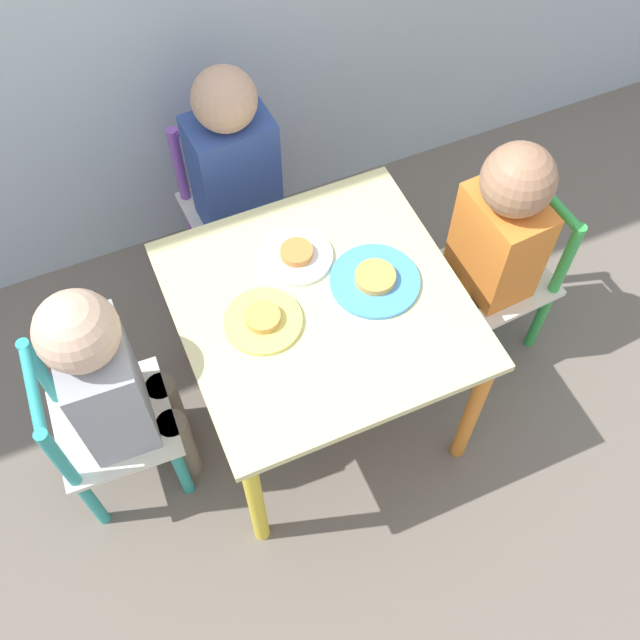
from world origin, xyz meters
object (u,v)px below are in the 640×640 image
(child_right, at_px, (494,240))
(plate_back, at_px, (297,255))
(child_left, at_px, (113,382))
(chair_green, at_px, (500,275))
(chair_purple, at_px, (234,208))
(chair_teal, at_px, (105,428))
(plate_right, at_px, (375,280))
(kids_table, at_px, (320,319))
(plate_left, at_px, (263,320))
(child_back, at_px, (237,175))

(child_right, relative_size, plate_back, 4.34)
(child_left, bearing_deg, child_right, -86.81)
(chair_green, xyz_separation_m, plate_back, (-0.52, 0.09, 0.24))
(chair_purple, bearing_deg, chair_teal, -137.80)
(chair_teal, xyz_separation_m, plate_right, (0.65, -0.02, 0.24))
(kids_table, distance_m, chair_teal, 0.55)
(chair_teal, height_order, plate_right, plate_right)
(child_right, height_order, plate_left, child_right)
(chair_purple, bearing_deg, chair_green, -44.61)
(plate_left, relative_size, plate_back, 1.03)
(chair_teal, relative_size, plate_left, 3.05)
(kids_table, height_order, child_left, child_left)
(chair_purple, relative_size, child_back, 0.69)
(chair_teal, relative_size, chair_green, 1.00)
(chair_teal, bearing_deg, child_back, -46.12)
(plate_left, bearing_deg, chair_teal, 176.88)
(kids_table, bearing_deg, chair_teal, 177.65)
(kids_table, height_order, child_back, child_back)
(chair_teal, bearing_deg, chair_green, -86.81)
(plate_back, bearing_deg, child_left, -166.49)
(chair_green, xyz_separation_m, plate_right, (-0.39, -0.04, 0.24))
(kids_table, xyz_separation_m, child_right, (0.46, 0.03, 0.01))
(child_back, bearing_deg, child_left, -137.79)
(chair_green, xyz_separation_m, child_back, (-0.54, 0.42, 0.18))
(plate_left, distance_m, plate_right, 0.26)
(chair_green, relative_size, chair_purple, 1.00)
(child_back, bearing_deg, chair_green, -41.00)
(child_left, bearing_deg, child_back, -42.20)
(chair_purple, xyz_separation_m, plate_left, (-0.10, -0.52, 0.24))
(kids_table, bearing_deg, chair_purple, 93.25)
(chair_teal, height_order, chair_green, same)
(child_right, bearing_deg, plate_left, -90.89)
(kids_table, height_order, child_right, child_right)
(kids_table, distance_m, child_back, 0.46)
(chair_purple, distance_m, child_left, 0.68)
(chair_purple, height_order, plate_left, plate_left)
(kids_table, distance_m, chair_green, 0.55)
(chair_purple, bearing_deg, kids_table, -90.00)
(chair_teal, xyz_separation_m, plate_left, (0.39, -0.02, 0.24))
(plate_back, bearing_deg, child_back, 94.51)
(kids_table, relative_size, child_back, 0.82)
(chair_purple, bearing_deg, plate_back, -88.93)
(chair_teal, height_order, child_right, child_right)
(chair_teal, distance_m, child_back, 0.68)
(chair_purple, xyz_separation_m, child_back, (0.00, -0.06, 0.18))
(chair_purple, bearing_deg, plate_right, -76.27)
(chair_green, xyz_separation_m, child_left, (-0.98, -0.02, 0.18))
(kids_table, relative_size, plate_back, 3.73)
(kids_table, bearing_deg, plate_right, 0.00)
(child_left, height_order, child_back, child_back)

